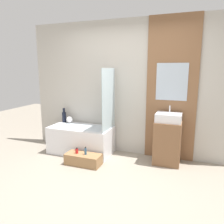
% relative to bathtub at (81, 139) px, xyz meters
% --- Properties ---
extents(ground_plane, '(12.00, 12.00, 0.00)m').
position_rel_bathtub_xyz_m(ground_plane, '(0.87, -1.21, -0.27)').
color(ground_plane, gray).
extents(wall_tiled_back, '(4.20, 0.06, 2.60)m').
position_rel_bathtub_xyz_m(wall_tiled_back, '(0.87, 0.37, 1.03)').
color(wall_tiled_back, '#B7B2A8').
rests_on(wall_tiled_back, ground_plane).
extents(wall_wood_accent, '(0.90, 0.04, 2.60)m').
position_rel_bathtub_xyz_m(wall_wood_accent, '(1.69, 0.32, 1.04)').
color(wall_wood_accent, brown).
rests_on(wall_wood_accent, ground_plane).
extents(bathtub, '(1.25, 0.65, 0.54)m').
position_rel_bathtub_xyz_m(bathtub, '(0.00, 0.00, 0.00)').
color(bathtub, white).
rests_on(bathtub, ground_plane).
extents(glass_shower_screen, '(0.01, 0.63, 1.15)m').
position_rel_bathtub_xyz_m(glass_shower_screen, '(0.59, 0.01, 0.84)').
color(glass_shower_screen, silver).
rests_on(glass_shower_screen, bathtub).
extents(wooden_step_bench, '(0.64, 0.28, 0.20)m').
position_rel_bathtub_xyz_m(wooden_step_bench, '(0.31, -0.51, -0.17)').
color(wooden_step_bench, '#997047').
rests_on(wooden_step_bench, ground_plane).
extents(vanity_cabinet, '(0.46, 0.43, 0.77)m').
position_rel_bathtub_xyz_m(vanity_cabinet, '(1.69, 0.09, 0.11)').
color(vanity_cabinet, brown).
rests_on(vanity_cabinet, ground_plane).
extents(sink, '(0.44, 0.36, 0.27)m').
position_rel_bathtub_xyz_m(sink, '(1.69, 0.09, 0.57)').
color(sink, white).
rests_on(sink, vanity_cabinet).
extents(vase_tall_dark, '(0.09, 0.09, 0.31)m').
position_rel_bathtub_xyz_m(vase_tall_dark, '(-0.53, 0.23, 0.39)').
color(vase_tall_dark, black).
rests_on(vase_tall_dark, bathtub).
extents(vase_round_light, '(0.14, 0.14, 0.14)m').
position_rel_bathtub_xyz_m(vase_round_light, '(-0.38, 0.20, 0.34)').
color(vase_round_light, white).
rests_on(vase_round_light, bathtub).
extents(bottle_soap_primary, '(0.05, 0.05, 0.10)m').
position_rel_bathtub_xyz_m(bottle_soap_primary, '(0.18, -0.51, -0.03)').
color(bottle_soap_primary, red).
rests_on(bottle_soap_primary, wooden_step_bench).
extents(bottle_soap_secondary, '(0.04, 0.04, 0.14)m').
position_rel_bathtub_xyz_m(bottle_soap_secondary, '(0.36, -0.51, -0.01)').
color(bottle_soap_secondary, '#2D567A').
rests_on(bottle_soap_secondary, wooden_step_bench).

